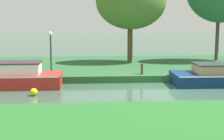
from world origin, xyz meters
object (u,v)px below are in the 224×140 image
Objects in this scene: willow_tree_left at (131,1)px; lamp_post at (51,46)px; red_barge at (2,76)px; navy_narrowboat at (217,76)px; mooring_post_far at (142,69)px; channel_buoy at (34,92)px.

willow_tree_left is 7.44m from lamp_post.
red_barge is 0.94× the size of willow_tree_left.
red_barge is 1.27× the size of navy_narrowboat.
red_barge is 7.93m from mooring_post_far.
navy_narrowboat is 9.98m from lamp_post.
red_barge is at bearing -138.90° from willow_tree_left.
willow_tree_left is at bearing 41.10° from red_barge.
mooring_post_far is at bearing -89.80° from willow_tree_left.
red_barge is 11.88m from navy_narrowboat.
willow_tree_left is 2.62× the size of lamp_post.
channel_buoy is (-9.91, -2.06, -0.33)m from navy_narrowboat.
willow_tree_left is 6.82m from mooring_post_far.
mooring_post_far is (7.81, 1.37, 0.11)m from red_barge.
channel_buoy is at bearing -149.57° from mooring_post_far.
mooring_post_far is 1.74× the size of channel_buoy.
red_barge is at bearing 133.78° from channel_buoy.
lamp_post reaches higher than channel_buoy.
mooring_post_far is at bearing 161.42° from navy_narrowboat.
lamp_post is 5.73m from mooring_post_far.
willow_tree_left reaches higher than navy_narrowboat.
navy_narrowboat is 12.99× the size of channel_buoy.
red_barge is 16.49× the size of channel_buoy.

